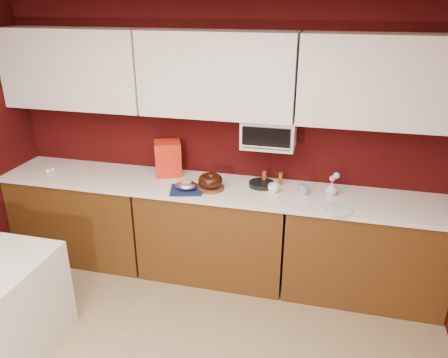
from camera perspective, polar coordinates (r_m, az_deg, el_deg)
wall_back at (r=4.02m, az=-0.25°, el=5.38°), size 4.00×0.02×2.50m
base_cabinet_left at (r=4.57m, az=-17.70°, el=-4.65°), size 1.31×0.58×0.86m
base_cabinet_center at (r=4.08m, az=-1.31°, el=-6.98°), size 1.31×0.58×0.86m
base_cabinet_right at (r=3.98m, az=17.78°, el=-8.95°), size 1.31×0.58×0.86m
countertop at (r=3.87m, az=-1.36°, el=-1.19°), size 4.00×0.62×0.04m
upper_cabinet_left at (r=4.27m, az=-19.00°, el=13.46°), size 1.31×0.33×0.70m
upper_cabinet_center at (r=3.73m, az=-0.90°, el=13.47°), size 1.31×0.33×0.70m
upper_cabinet_right at (r=3.63m, az=20.38°, el=11.83°), size 1.31×0.33×0.70m
toaster_oven at (r=3.77m, az=5.89°, el=6.03°), size 0.45×0.30×0.25m
toaster_oven_door at (r=3.62m, az=5.51°, el=5.33°), size 0.40×0.02×0.18m
toaster_oven_handle at (r=3.63m, az=5.43°, el=4.13°), size 0.42×0.02×0.02m
cake_base at (r=3.80m, az=-1.78°, el=-1.17°), size 0.24×0.24×0.02m
bundt_cake at (r=3.77m, az=-1.79°, el=-0.21°), size 0.28×0.28×0.09m
navy_towel at (r=3.78m, az=-4.94°, el=-1.42°), size 0.32×0.29×0.02m
foil_ham_nest at (r=3.76m, az=-4.96°, el=-0.80°), size 0.23×0.22×0.07m
roasted_ham at (r=3.75m, az=-4.97°, el=-0.45°), size 0.11×0.10×0.07m
pandoro_box at (r=4.09m, az=-7.34°, el=2.70°), size 0.30×0.29×0.32m
dark_pan at (r=3.87m, az=4.92°, el=-0.67°), size 0.29×0.29×0.04m
coffee_mug at (r=3.75m, az=6.46°, el=-1.10°), size 0.11×0.11×0.09m
blue_jar at (r=3.75m, az=10.35°, el=-1.36°), size 0.08×0.08×0.09m
flower_vase at (r=3.78m, az=13.86°, el=-1.13°), size 0.11×0.11×0.13m
flower_pink at (r=3.75m, az=13.98°, el=0.06°), size 0.05×0.05×0.05m
flower_blue at (r=3.76m, az=14.47°, el=0.44°), size 0.05×0.05×0.05m
china_plate at (r=3.55m, az=14.61°, el=-3.87°), size 0.29×0.29×0.01m
amber_bottle at (r=3.92m, az=5.28°, el=0.22°), size 0.04×0.04×0.11m
egg_left at (r=4.47m, az=-21.99°, el=0.97°), size 0.06×0.05×0.04m
egg_right at (r=4.49m, az=-21.49°, el=1.17°), size 0.06×0.06×0.04m
amber_bottle_tall at (r=3.91m, az=7.38°, el=0.04°), size 0.03×0.03×0.11m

